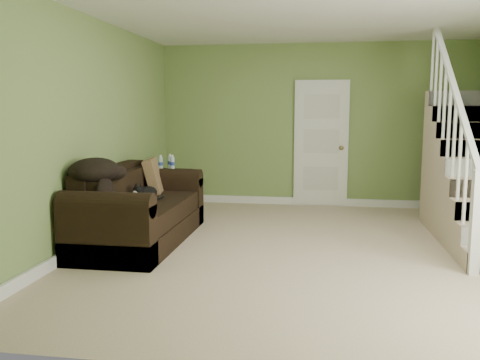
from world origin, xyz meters
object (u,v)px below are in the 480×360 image
(cat, at_px, (146,193))
(side_table, at_px, (168,192))
(banana, at_px, (146,203))
(sofa, at_px, (138,213))

(cat, bearing_deg, side_table, 116.73)
(banana, bearing_deg, cat, 71.55)
(side_table, height_order, banana, side_table)
(sofa, height_order, banana, sofa)
(sofa, relative_size, banana, 11.57)
(sofa, bearing_deg, side_table, 94.25)
(sofa, distance_m, banana, 0.31)
(cat, bearing_deg, banana, -52.21)
(banana, bearing_deg, side_table, 62.11)
(side_table, bearing_deg, sofa, -85.75)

